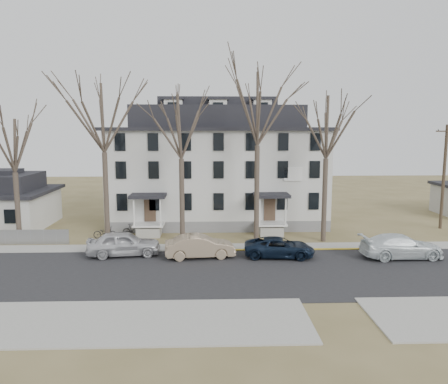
{
  "coord_description": "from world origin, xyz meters",
  "views": [
    {
      "loc": [
        -2.78,
        -24.71,
        9.09
      ],
      "look_at": [
        -1.66,
        9.0,
        4.22
      ],
      "focal_mm": 35.0,
      "sensor_mm": 36.0,
      "label": 1
    }
  ],
  "objects_px": {
    "car_tan": "(200,247)",
    "bicycle_left": "(105,233)",
    "boarding_house": "(218,167)",
    "car_white": "(401,247)",
    "tree_mid_right": "(327,123)",
    "small_house": "(4,203)",
    "tree_mid_left": "(181,122)",
    "car_silver": "(124,244)",
    "car_navy": "(279,248)",
    "bicycle_right": "(133,230)",
    "tree_center": "(258,103)",
    "tree_bungalow": "(13,142)",
    "utility_pole_far": "(444,176)",
    "tree_far_left": "(103,113)"
  },
  "relations": [
    {
      "from": "small_house",
      "to": "tree_center",
      "type": "bearing_deg",
      "value": -15.08
    },
    {
      "from": "small_house",
      "to": "bicycle_left",
      "type": "distance_m",
      "value": 11.67
    },
    {
      "from": "boarding_house",
      "to": "car_tan",
      "type": "bearing_deg",
      "value": -96.77
    },
    {
      "from": "bicycle_left",
      "to": "boarding_house",
      "type": "bearing_deg",
      "value": -57.37
    },
    {
      "from": "tree_mid_left",
      "to": "car_white",
      "type": "distance_m",
      "value": 18.71
    },
    {
      "from": "bicycle_left",
      "to": "car_white",
      "type": "bearing_deg",
      "value": -108.62
    },
    {
      "from": "tree_mid_right",
      "to": "bicycle_left",
      "type": "distance_m",
      "value": 20.25
    },
    {
      "from": "tree_bungalow",
      "to": "car_white",
      "type": "relative_size",
      "value": 1.88
    },
    {
      "from": "tree_far_left",
      "to": "utility_pole_far",
      "type": "distance_m",
      "value": 30.29
    },
    {
      "from": "tree_bungalow",
      "to": "car_tan",
      "type": "relative_size",
      "value": 2.19
    },
    {
      "from": "boarding_house",
      "to": "tree_center",
      "type": "bearing_deg",
      "value": -69.8
    },
    {
      "from": "utility_pole_far",
      "to": "bicycle_right",
      "type": "relative_size",
      "value": 5.41
    },
    {
      "from": "tree_far_left",
      "to": "bicycle_right",
      "type": "xyz_separation_m",
      "value": [
        1.63,
        2.08,
        -9.82
      ]
    },
    {
      "from": "small_house",
      "to": "bicycle_right",
      "type": "bearing_deg",
      "value": -18.05
    },
    {
      "from": "car_tan",
      "to": "tree_center",
      "type": "bearing_deg",
      "value": -52.36
    },
    {
      "from": "car_silver",
      "to": "car_tan",
      "type": "distance_m",
      "value": 5.54
    },
    {
      "from": "boarding_house",
      "to": "car_white",
      "type": "xyz_separation_m",
      "value": [
        12.78,
        -13.08,
        -4.55
      ]
    },
    {
      "from": "tree_mid_left",
      "to": "bicycle_left",
      "type": "bearing_deg",
      "value": 168.54
    },
    {
      "from": "tree_mid_left",
      "to": "car_tan",
      "type": "xyz_separation_m",
      "value": [
        1.51,
        -4.41,
        -8.79
      ]
    },
    {
      "from": "tree_center",
      "to": "boarding_house",
      "type": "bearing_deg",
      "value": 110.2
    },
    {
      "from": "small_house",
      "to": "car_white",
      "type": "bearing_deg",
      "value": -18.74
    },
    {
      "from": "car_silver",
      "to": "tree_mid_left",
      "type": "bearing_deg",
      "value": -54.55
    },
    {
      "from": "boarding_house",
      "to": "tree_mid_left",
      "type": "relative_size",
      "value": 1.63
    },
    {
      "from": "utility_pole_far",
      "to": "car_silver",
      "type": "relative_size",
      "value": 1.83
    },
    {
      "from": "tree_mid_right",
      "to": "car_tan",
      "type": "distance_m",
      "value": 14.02
    },
    {
      "from": "tree_far_left",
      "to": "bicycle_left",
      "type": "xyz_separation_m",
      "value": [
        -0.54,
        1.33,
        -9.84
      ]
    },
    {
      "from": "tree_mid_left",
      "to": "car_white",
      "type": "relative_size",
      "value": 2.22
    },
    {
      "from": "tree_mid_right",
      "to": "car_navy",
      "type": "height_order",
      "value": "tree_mid_right"
    },
    {
      "from": "boarding_house",
      "to": "utility_pole_far",
      "type": "distance_m",
      "value": 20.88
    },
    {
      "from": "small_house",
      "to": "tree_mid_left",
      "type": "distance_m",
      "value": 19.53
    },
    {
      "from": "bicycle_left",
      "to": "car_silver",
      "type": "bearing_deg",
      "value": -156.26
    },
    {
      "from": "tree_mid_right",
      "to": "car_tan",
      "type": "relative_size",
      "value": 2.58
    },
    {
      "from": "car_white",
      "to": "bicycle_right",
      "type": "bearing_deg",
      "value": 68.64
    },
    {
      "from": "tree_mid_left",
      "to": "car_white",
      "type": "xyz_separation_m",
      "value": [
        15.78,
        -4.93,
        -8.77
      ]
    },
    {
      "from": "tree_far_left",
      "to": "utility_pole_far",
      "type": "height_order",
      "value": "tree_far_left"
    },
    {
      "from": "boarding_house",
      "to": "car_navy",
      "type": "distance_m",
      "value": 14.06
    },
    {
      "from": "car_silver",
      "to": "bicycle_right",
      "type": "height_order",
      "value": "car_silver"
    },
    {
      "from": "boarding_house",
      "to": "car_silver",
      "type": "distance_m",
      "value": 14.5
    },
    {
      "from": "tree_bungalow",
      "to": "car_tan",
      "type": "height_order",
      "value": "tree_bungalow"
    },
    {
      "from": "utility_pole_far",
      "to": "car_white",
      "type": "relative_size",
      "value": 1.66
    },
    {
      "from": "car_silver",
      "to": "car_tan",
      "type": "relative_size",
      "value": 1.05
    },
    {
      "from": "tree_mid_right",
      "to": "tree_center",
      "type": "bearing_deg",
      "value": 180.0
    },
    {
      "from": "tree_bungalow",
      "to": "tree_mid_right",
      "type": "bearing_deg",
      "value": 0.0
    },
    {
      "from": "boarding_house",
      "to": "tree_bungalow",
      "type": "distance_m",
      "value": 18.17
    },
    {
      "from": "tree_far_left",
      "to": "utility_pole_far",
      "type": "relative_size",
      "value": 1.44
    },
    {
      "from": "car_tan",
      "to": "car_navy",
      "type": "xyz_separation_m",
      "value": [
        5.67,
        -0.01,
        -0.12
      ]
    },
    {
      "from": "tree_center",
      "to": "utility_pole_far",
      "type": "xyz_separation_m",
      "value": [
        17.5,
        4.2,
        -6.18
      ]
    },
    {
      "from": "car_tan",
      "to": "bicycle_left",
      "type": "xyz_separation_m",
      "value": [
        -8.05,
        5.74,
        -0.31
      ]
    },
    {
      "from": "tree_far_left",
      "to": "utility_pole_far",
      "type": "bearing_deg",
      "value": 8.1
    },
    {
      "from": "car_silver",
      "to": "bicycle_left",
      "type": "height_order",
      "value": "car_silver"
    }
  ]
}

